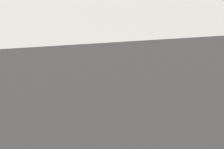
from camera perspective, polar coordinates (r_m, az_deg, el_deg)
ground_plane at (r=14.92m, az=6.51°, el=0.13°), size 60.00×60.00×0.00m
kerb_strip at (r=11.57m, az=12.13°, el=-9.40°), size 24.00×3.20×0.04m
moving_hatchback at (r=15.06m, az=9.83°, el=4.49°), size 4.23×2.78×2.06m
fire_hydrant at (r=11.61m, az=-8.31°, el=-6.56°), size 0.42×0.31×0.80m
pedestrian at (r=11.25m, az=-13.81°, el=-6.66°), size 0.33×0.55×1.22m
metal_railing at (r=10.53m, az=16.21°, el=-9.40°), size 9.97×0.04×1.05m
sign_post at (r=9.83m, az=-8.57°, el=-5.32°), size 0.07×0.44×2.40m
puddle_patch at (r=15.26m, az=3.90°, el=0.93°), size 2.44×2.44×0.01m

